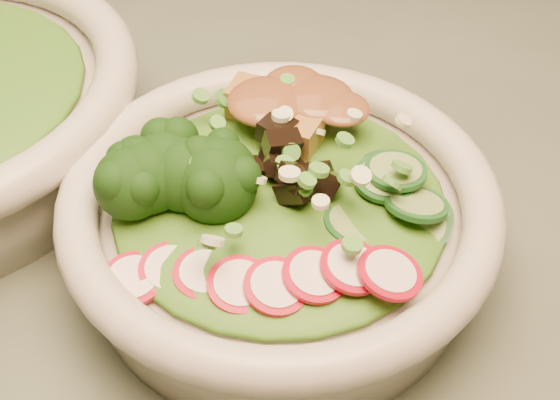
{
  "coord_description": "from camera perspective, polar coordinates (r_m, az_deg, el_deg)",
  "views": [
    {
      "loc": [
        -0.18,
        -0.35,
        1.13
      ],
      "look_at": [
        -0.2,
        -0.02,
        0.81
      ],
      "focal_mm": 50.0,
      "sensor_mm": 36.0,
      "label": 1
    }
  ],
  "objects": [
    {
      "name": "cucumber_slices",
      "position": [
        0.45,
        8.04,
        0.65
      ],
      "size": [
        0.09,
        0.09,
        0.04
      ],
      "primitive_type": null,
      "rotation": [
        0.0,
        0.0,
        0.41
      ],
      "color": "#7BA35A",
      "rests_on": "salad_bowl"
    },
    {
      "name": "tofu_cubes",
      "position": [
        0.5,
        0.65,
        6.0
      ],
      "size": [
        0.1,
        0.09,
        0.04
      ],
      "primitive_type": null,
      "rotation": [
        0.0,
        0.0,
        0.41
      ],
      "color": "olive",
      "rests_on": "salad_bowl"
    },
    {
      "name": "peanut_sauce",
      "position": [
        0.49,
        0.66,
        7.16
      ],
      "size": [
        0.07,
        0.05,
        0.02
      ],
      "primitive_type": "ellipsoid",
      "color": "brown",
      "rests_on": "tofu_cubes"
    },
    {
      "name": "mushroom_heap",
      "position": [
        0.46,
        0.1,
        2.33
      ],
      "size": [
        0.09,
        0.09,
        0.04
      ],
      "primitive_type": null,
      "rotation": [
        0.0,
        0.0,
        0.41
      ],
      "color": "black",
      "rests_on": "salad_bowl"
    },
    {
      "name": "scallion_garnish",
      "position": [
        0.45,
        -0.0,
        2.23
      ],
      "size": [
        0.19,
        0.19,
        0.02
      ],
      "primitive_type": null,
      "color": "#4D9936",
      "rests_on": "salad_bowl"
    },
    {
      "name": "radish_slices",
      "position": [
        0.41,
        -0.18,
        -5.86
      ],
      "size": [
        0.11,
        0.08,
        0.02
      ],
      "primitive_type": null,
      "rotation": [
        0.0,
        0.0,
        0.41
      ],
      "color": "#A50C21",
      "rests_on": "salad_bowl"
    },
    {
      "name": "salad_bowl",
      "position": [
        0.48,
        -0.0,
        -1.68
      ],
      "size": [
        0.26,
        0.26,
        0.07
      ],
      "rotation": [
        0.0,
        0.0,
        0.41
      ],
      "color": "beige",
      "rests_on": "dining_table"
    },
    {
      "name": "lettuce_bed",
      "position": [
        0.46,
        -0.0,
        0.09
      ],
      "size": [
        0.2,
        0.2,
        0.02
      ],
      "primitive_type": "ellipsoid",
      "color": "#295712",
      "rests_on": "salad_bowl"
    },
    {
      "name": "dining_table",
      "position": [
        0.63,
        19.15,
        -10.97
      ],
      "size": [
        1.2,
        0.8,
        0.75
      ],
      "color": "black",
      "rests_on": "ground"
    },
    {
      "name": "broccoli_florets",
      "position": [
        0.46,
        -7.71,
        1.63
      ],
      "size": [
        0.1,
        0.09,
        0.04
      ],
      "primitive_type": null,
      "rotation": [
        0.0,
        0.0,
        0.41
      ],
      "color": "black",
      "rests_on": "salad_bowl"
    }
  ]
}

